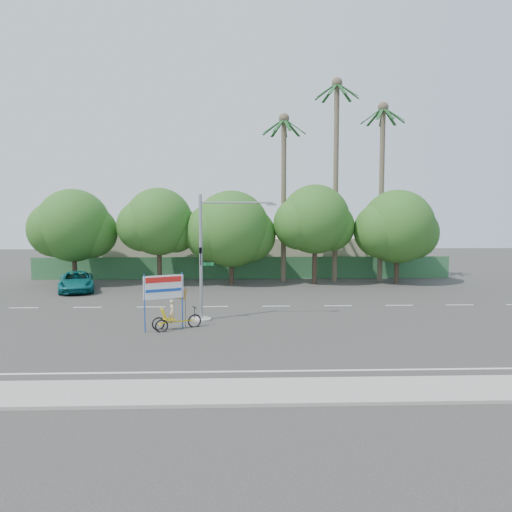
{
  "coord_description": "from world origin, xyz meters",
  "views": [
    {
      "loc": [
        -0.43,
        -23.58,
        5.97
      ],
      "look_at": [
        0.6,
        5.06,
        3.5
      ],
      "focal_mm": 35.0,
      "sensor_mm": 36.0,
      "label": 1
    }
  ],
  "objects": [
    {
      "name": "building_right",
      "position": [
        8.0,
        26.0,
        1.8
      ],
      "size": [
        14.0,
        8.0,
        3.6
      ],
      "primitive_type": "cube",
      "color": "#BBB295",
      "rests_on": "ground"
    },
    {
      "name": "sidewalk_near",
      "position": [
        0.0,
        -7.5,
        0.06
      ],
      "size": [
        50.0,
        2.4,
        0.12
      ],
      "primitive_type": "cube",
      "color": "gray",
      "rests_on": "ground"
    },
    {
      "name": "tree_right",
      "position": [
        5.95,
        18.0,
        5.24
      ],
      "size": [
        6.9,
        5.8,
        8.36
      ],
      "color": "#473828",
      "rests_on": "ground"
    },
    {
      "name": "tree_center",
      "position": [
        -1.05,
        18.0,
        4.47
      ],
      "size": [
        7.62,
        6.4,
        7.85
      ],
      "color": "#473828",
      "rests_on": "ground"
    },
    {
      "name": "tree_far_left",
      "position": [
        -14.05,
        18.0,
        4.76
      ],
      "size": [
        7.14,
        6.0,
        7.96
      ],
      "color": "#473828",
      "rests_on": "ground"
    },
    {
      "name": "tree_far_right",
      "position": [
        12.95,
        18.0,
        4.64
      ],
      "size": [
        7.38,
        6.2,
        7.94
      ],
      "color": "#473828",
      "rests_on": "ground"
    },
    {
      "name": "pickup_truck",
      "position": [
        -12.81,
        14.66,
        0.75
      ],
      "size": [
        3.98,
        5.91,
        1.5
      ],
      "primitive_type": "imported",
      "rotation": [
        0.0,
        0.0,
        0.3
      ],
      "color": "#0E6163",
      "rests_on": "ground"
    },
    {
      "name": "fence",
      "position": [
        0.0,
        21.5,
        1.0
      ],
      "size": [
        38.0,
        0.08,
        2.0
      ],
      "primitive_type": "cube",
      "color": "#336B3D",
      "rests_on": "ground"
    },
    {
      "name": "palm_mid",
      "position": [
        12.0,
        19.5,
        9.4
      ],
      "size": [
        3.73,
        3.79,
        15.45
      ],
      "color": "#70604C",
      "rests_on": "ground"
    },
    {
      "name": "palm_tall",
      "position": [
        8.0,
        19.5,
        10.46
      ],
      "size": [
        3.73,
        3.79,
        17.45
      ],
      "color": "#70604C",
      "rests_on": "ground"
    },
    {
      "name": "building_left",
      "position": [
        -10.0,
        26.0,
        2.0
      ],
      "size": [
        12.0,
        8.0,
        4.0
      ],
      "primitive_type": "cube",
      "color": "#BBB295",
      "rests_on": "ground"
    },
    {
      "name": "trike_billboard",
      "position": [
        -3.96,
        1.7,
        1.2
      ],
      "size": [
        2.8,
        1.45,
        2.98
      ],
      "rotation": [
        0.0,
        0.0,
        0.42
      ],
      "color": "black",
      "rests_on": "ground"
    },
    {
      "name": "tree_left",
      "position": [
        -7.05,
        18.0,
        5.06
      ],
      "size": [
        6.66,
        5.6,
        8.07
      ],
      "color": "#473828",
      "rests_on": "ground"
    },
    {
      "name": "ground",
      "position": [
        0.0,
        0.0,
        0.0
      ],
      "size": [
        120.0,
        120.0,
        0.0
      ],
      "primitive_type": "plane",
      "color": "#33302D",
      "rests_on": "ground"
    },
    {
      "name": "traffic_signal",
      "position": [
        -2.2,
        3.98,
        2.92
      ],
      "size": [
        4.72,
        1.1,
        7.0
      ],
      "color": "gray",
      "rests_on": "ground"
    },
    {
      "name": "palm_short",
      "position": [
        3.5,
        19.5,
        8.86
      ],
      "size": [
        3.73,
        3.79,
        14.45
      ],
      "color": "#70604C",
      "rests_on": "ground"
    }
  ]
}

